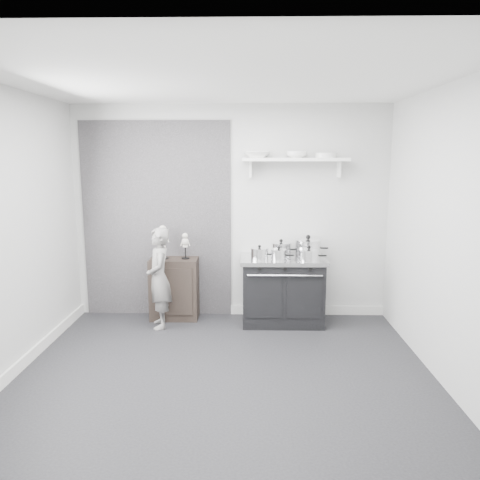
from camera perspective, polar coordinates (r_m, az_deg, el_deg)
name	(u,v)px	position (r m, az deg, el deg)	size (l,w,h in m)	color
ground	(224,376)	(4.63, -2.00, -16.20)	(4.00, 4.00, 0.00)	black
room_shell	(214,202)	(4.33, -3.20, 4.61)	(4.02, 3.62, 2.71)	#BABAB8
wall_shelf	(295,160)	(5.85, 6.76, 9.61)	(1.30, 0.26, 0.24)	white
stove	(283,290)	(5.87, 5.22, -6.09)	(1.04, 0.65, 0.83)	black
side_cabinet	(174,289)	(6.06, -7.99, -5.88)	(0.60, 0.35, 0.78)	black
child	(159,278)	(5.73, -9.84, -4.59)	(0.45, 0.29, 1.23)	slate
pot_front_left	(260,254)	(5.62, 2.40, -1.67)	(0.30, 0.21, 0.18)	silver
pot_back_left	(281,249)	(5.89, 5.02, -1.07)	(0.34, 0.26, 0.21)	silver
pot_back_right	(308,247)	(5.90, 8.28, -0.89)	(0.42, 0.33, 0.26)	silver
pot_front_right	(309,255)	(5.61, 8.38, -1.80)	(0.34, 0.25, 0.18)	silver
pot_front_center	(279,255)	(5.61, 4.75, -1.79)	(0.27, 0.19, 0.16)	silver
skeleton_full	(163,240)	(5.94, -9.38, 0.06)	(0.14, 0.09, 0.49)	beige
skeleton_torso	(185,244)	(5.91, -6.69, -0.49)	(0.11, 0.07, 0.38)	beige
bowl_large	(257,155)	(5.82, 2.08, 10.37)	(0.32, 0.32, 0.08)	white
bowl_small	(297,155)	(5.84, 6.91, 10.30)	(0.25, 0.25, 0.08)	white
plate_stack	(326,155)	(5.89, 10.42, 10.12)	(0.26, 0.26, 0.06)	silver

